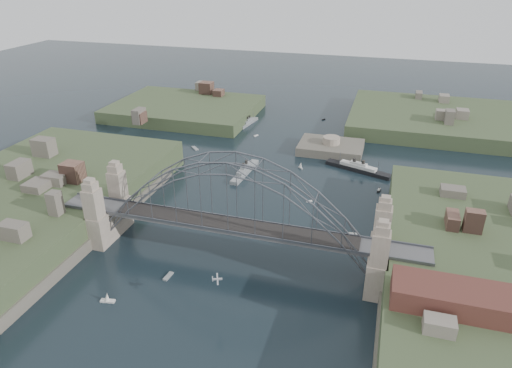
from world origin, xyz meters
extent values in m
plane|color=black|center=(0.00, 0.00, 0.00)|extent=(500.00, 500.00, 0.00)
cube|color=#555558|center=(0.00, 0.00, 8.00)|extent=(84.00, 6.00, 0.70)
cube|color=#50545D|center=(0.00, -3.00, 8.55)|extent=(84.00, 0.25, 0.50)
cube|color=#50545D|center=(0.00, 3.00, 8.55)|extent=(84.00, 0.25, 0.50)
cube|color=black|center=(0.00, 0.00, 8.55)|extent=(55.20, 5.20, 0.35)
cube|color=gray|center=(-31.50, -5.00, 8.85)|extent=(3.40, 3.40, 17.70)
cube|color=gray|center=(-31.50, 5.00, 8.85)|extent=(3.40, 3.40, 17.70)
cube|color=gray|center=(31.50, -5.00, 8.85)|extent=(3.40, 3.40, 17.70)
cube|color=gray|center=(31.50, 5.00, 8.85)|extent=(3.40, 3.40, 17.70)
cube|color=gray|center=(-31.50, 0.00, 4.00)|extent=(4.08, 13.80, 8.00)
cube|color=gray|center=(31.50, 0.00, 4.00)|extent=(4.08, 13.80, 8.00)
cube|color=#3A4A2A|center=(-58.00, 0.00, 2.00)|extent=(50.00, 90.00, 12.00)
cube|color=#565045|center=(-35.50, 0.00, 1.00)|extent=(6.00, 70.00, 4.00)
cube|color=#565045|center=(35.50, 0.00, 1.00)|extent=(6.00, 70.00, 4.00)
cube|color=#3A4A2A|center=(-55.00, 95.00, 0.50)|extent=(60.00, 45.00, 9.00)
cube|color=#3A4A2A|center=(50.00, 110.00, 0.75)|extent=(70.00, 55.00, 9.50)
cube|color=#565045|center=(12.00, 70.00, -0.50)|extent=(22.00, 16.00, 7.00)
cylinder|color=gray|center=(12.00, 70.00, 4.20)|extent=(6.00, 6.00, 2.40)
cube|color=#592D26|center=(44.00, -14.00, 10.00)|extent=(20.00, 8.00, 4.00)
cube|color=gray|center=(-11.29, 43.71, 0.40)|extent=(3.81, 18.28, 1.61)
cube|color=gray|center=(-11.29, 43.71, 1.61)|extent=(2.58, 10.09, 1.21)
cube|color=gray|center=(-11.29, 43.71, 2.52)|extent=(1.68, 4.63, 0.81)
cylinder|color=black|center=(-11.38, 42.45, 3.23)|extent=(0.87, 0.87, 1.61)
cylinder|color=black|center=(-11.19, 44.98, 3.23)|extent=(0.87, 0.87, 1.61)
cylinder|color=#50545D|center=(-11.71, 38.29, 3.02)|extent=(0.16, 0.16, 4.03)
cylinder|color=#50545D|center=(-10.87, 49.14, 3.02)|extent=(0.16, 0.16, 4.03)
cube|color=gray|center=(-24.53, 90.13, 0.35)|extent=(4.15, 14.00, 1.39)
cube|color=gray|center=(-24.53, 90.13, 1.39)|extent=(2.66, 7.76, 1.04)
cube|color=gray|center=(-24.53, 90.13, 2.17)|extent=(1.60, 3.59, 0.69)
cylinder|color=black|center=(-24.69, 89.18, 2.77)|extent=(0.69, 0.69, 1.39)
cylinder|color=black|center=(-24.38, 91.09, 2.77)|extent=(0.69, 0.69, 1.39)
cylinder|color=#50545D|center=(-25.21, 86.03, 2.60)|extent=(0.14, 0.14, 3.47)
cylinder|color=#50545D|center=(-23.85, 94.24, 2.60)|extent=(0.14, 0.14, 3.47)
cube|color=black|center=(22.77, 56.00, 0.40)|extent=(21.55, 10.24, 1.59)
cube|color=silver|center=(22.77, 56.00, 1.59)|extent=(12.06, 6.19, 1.19)
cube|color=silver|center=(22.77, 56.00, 2.48)|extent=(5.69, 3.40, 0.79)
cylinder|color=black|center=(21.33, 56.52, 3.18)|extent=(1.07, 1.07, 1.59)
cylinder|color=black|center=(24.21, 55.48, 3.18)|extent=(1.07, 1.07, 1.59)
cylinder|color=#50545D|center=(16.61, 58.23, 2.98)|extent=(0.16, 0.16, 3.97)
cylinder|color=#50545D|center=(28.93, 53.77, 2.98)|extent=(0.16, 0.16, 3.97)
cube|color=#B8BAC1|center=(3.51, -18.68, 8.29)|extent=(1.75, 0.98, 0.31)
cube|color=#B8BAC1|center=(3.51, -18.68, 8.34)|extent=(1.65, 3.37, 0.07)
cube|color=#B8BAC1|center=(2.69, -19.02, 8.45)|extent=(0.59, 1.08, 0.39)
cube|color=silver|center=(-13.64, 15.50, 0.15)|extent=(2.31, 2.50, 0.45)
cube|color=silver|center=(-13.64, 15.50, 0.55)|extent=(1.55, 1.64, 0.40)
cylinder|color=black|center=(-13.64, 15.50, 1.00)|extent=(0.16, 0.16, 0.70)
cube|color=silver|center=(11.72, 30.91, 0.15)|extent=(1.72, 1.23, 0.45)
cube|color=silver|center=(-10.95, -11.05, 0.15)|extent=(1.21, 3.04, 0.45)
cube|color=silver|center=(30.02, 43.17, 0.15)|extent=(1.12, 2.26, 0.45)
cube|color=silver|center=(30.02, 43.17, 0.55)|extent=(0.84, 1.39, 0.40)
cylinder|color=black|center=(30.02, 43.17, 1.00)|extent=(0.16, 0.16, 0.70)
cube|color=silver|center=(-34.83, 58.67, 0.15)|extent=(3.63, 3.60, 0.45)
cube|color=silver|center=(4.77, 52.65, 0.15)|extent=(1.74, 1.70, 0.45)
cylinder|color=#50545D|center=(4.77, 52.65, 1.20)|extent=(0.08, 0.08, 2.20)
cone|color=silver|center=(4.77, 52.65, 1.20)|extent=(1.59, 1.58, 1.92)
cube|color=silver|center=(-17.68, 77.43, 0.15)|extent=(1.56, 2.14, 0.45)
cube|color=silver|center=(25.22, 17.15, 0.15)|extent=(2.87, 1.36, 0.45)
cube|color=silver|center=(-18.92, -21.62, 0.15)|extent=(2.99, 1.41, 0.45)
cylinder|color=#50545D|center=(-18.92, -21.62, 1.20)|extent=(0.08, 0.08, 2.20)
cone|color=silver|center=(-18.92, -21.62, 1.20)|extent=(1.39, 1.19, 1.92)
cube|color=silver|center=(4.03, 104.55, 0.15)|extent=(1.40, 2.01, 0.45)
camera|label=1|loc=(29.65, -81.87, 61.19)|focal=32.30mm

